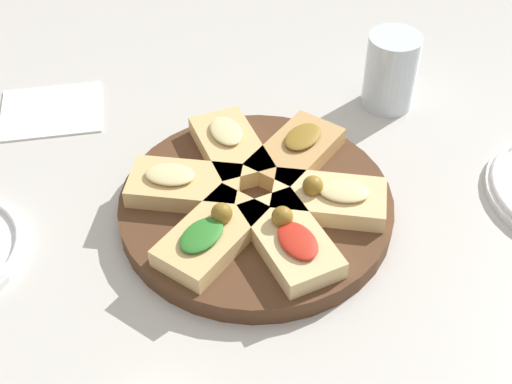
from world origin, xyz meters
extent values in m
plane|color=beige|center=(0.00, 0.00, 0.00)|extent=(3.00, 3.00, 0.00)
cylinder|color=#51331E|center=(0.00, 0.00, 0.01)|extent=(0.33, 0.33, 0.03)
cube|color=tan|center=(-0.05, -0.07, 0.04)|extent=(0.13, 0.15, 0.02)
ellipsoid|color=olive|center=(-0.06, -0.09, 0.05)|extent=(0.06, 0.07, 0.01)
cube|color=#DBB775|center=(0.03, -0.08, 0.04)|extent=(0.12, 0.15, 0.02)
ellipsoid|color=beige|center=(0.04, -0.09, 0.05)|extent=(0.06, 0.07, 0.01)
cube|color=#DBB775|center=(0.09, -0.01, 0.04)|extent=(0.14, 0.08, 0.02)
ellipsoid|color=beige|center=(0.10, -0.01, 0.05)|extent=(0.06, 0.04, 0.01)
cube|color=#DBB775|center=(0.05, 0.07, 0.04)|extent=(0.13, 0.15, 0.02)
ellipsoid|color=#2D7A28|center=(0.06, 0.08, 0.05)|extent=(0.06, 0.07, 0.01)
sphere|color=olive|center=(0.04, 0.05, 0.06)|extent=(0.02, 0.02, 0.02)
cube|color=#E5C689|center=(-0.04, 0.08, 0.04)|extent=(0.12, 0.15, 0.02)
ellipsoid|color=red|center=(-0.05, 0.09, 0.05)|extent=(0.06, 0.07, 0.01)
sphere|color=olive|center=(-0.03, 0.06, 0.06)|extent=(0.02, 0.02, 0.02)
cube|color=#E5C689|center=(-0.08, 0.01, 0.04)|extent=(0.14, 0.08, 0.02)
ellipsoid|color=beige|center=(-0.10, 0.01, 0.05)|extent=(0.06, 0.04, 0.01)
sphere|color=olive|center=(-0.07, 0.01, 0.06)|extent=(0.02, 0.02, 0.02)
cylinder|color=silver|center=(-0.18, -0.23, 0.05)|extent=(0.07, 0.07, 0.11)
cube|color=white|center=(0.30, -0.20, 0.00)|extent=(0.16, 0.14, 0.01)
camera|label=1|loc=(-0.02, 0.60, 0.62)|focal=50.00mm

